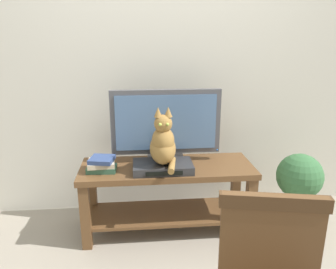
{
  "coord_description": "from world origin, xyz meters",
  "views": [
    {
      "loc": [
        -0.22,
        -1.76,
        1.51
      ],
      "look_at": [
        0.0,
        0.52,
        0.82
      ],
      "focal_mm": 35.1,
      "sensor_mm": 36.0,
      "label": 1
    }
  ],
  "objects_px": {
    "cat": "(163,144)",
    "book_stack": "(102,164)",
    "media_box": "(163,167)",
    "tv": "(166,125)",
    "potted_plant": "(298,186)",
    "tv_stand": "(167,186)"
  },
  "relations": [
    {
      "from": "tv_stand",
      "to": "media_box",
      "type": "xyz_separation_m",
      "value": [
        -0.04,
        -0.09,
        0.2
      ]
    },
    {
      "from": "media_box",
      "to": "cat",
      "type": "height_order",
      "value": "cat"
    },
    {
      "from": "book_stack",
      "to": "potted_plant",
      "type": "xyz_separation_m",
      "value": [
        1.51,
        -0.06,
        -0.22
      ]
    },
    {
      "from": "tv_stand",
      "to": "cat",
      "type": "distance_m",
      "value": 0.4
    },
    {
      "from": "tv_stand",
      "to": "media_box",
      "type": "distance_m",
      "value": 0.22
    },
    {
      "from": "tv",
      "to": "tv_stand",
      "type": "bearing_deg",
      "value": -90.02
    },
    {
      "from": "tv_stand",
      "to": "tv",
      "type": "xyz_separation_m",
      "value": [
        0.0,
        0.1,
        0.47
      ]
    },
    {
      "from": "media_box",
      "to": "potted_plant",
      "type": "bearing_deg",
      "value": -1.15
    },
    {
      "from": "book_stack",
      "to": "media_box",
      "type": "bearing_deg",
      "value": -4.56
    },
    {
      "from": "cat",
      "to": "book_stack",
      "type": "bearing_deg",
      "value": 173.16
    },
    {
      "from": "tv_stand",
      "to": "tv",
      "type": "bearing_deg",
      "value": 89.98
    },
    {
      "from": "tv",
      "to": "media_box",
      "type": "xyz_separation_m",
      "value": [
        -0.04,
        -0.19,
        -0.27
      ]
    },
    {
      "from": "cat",
      "to": "potted_plant",
      "type": "relative_size",
      "value": 0.66
    },
    {
      "from": "cat",
      "to": "tv",
      "type": "bearing_deg",
      "value": 78.97
    },
    {
      "from": "media_box",
      "to": "cat",
      "type": "relative_size",
      "value": 1.02
    },
    {
      "from": "tv",
      "to": "potted_plant",
      "type": "relative_size",
      "value": 1.31
    },
    {
      "from": "cat",
      "to": "book_stack",
      "type": "xyz_separation_m",
      "value": [
        -0.45,
        0.05,
        -0.16
      ]
    },
    {
      "from": "tv_stand",
      "to": "cat",
      "type": "height_order",
      "value": "cat"
    },
    {
      "from": "tv_stand",
      "to": "book_stack",
      "type": "height_order",
      "value": "book_stack"
    },
    {
      "from": "book_stack",
      "to": "potted_plant",
      "type": "relative_size",
      "value": 0.34
    },
    {
      "from": "cat",
      "to": "potted_plant",
      "type": "xyz_separation_m",
      "value": [
        1.06,
        -0.0,
        -0.38
      ]
    },
    {
      "from": "cat",
      "to": "potted_plant",
      "type": "bearing_deg",
      "value": -0.17
    }
  ]
}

